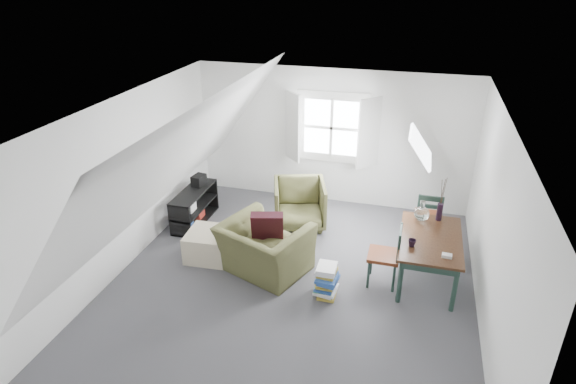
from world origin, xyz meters
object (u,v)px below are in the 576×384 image
(dining_chair_far, at_px, (428,217))
(magazine_stack, at_px, (327,281))
(dining_chair_near, at_px, (386,255))
(armchair_near, at_px, (265,270))
(ottoman, at_px, (210,244))
(dining_table, at_px, (430,243))
(armchair_far, at_px, (299,224))
(media_shelf, at_px, (194,209))

(dining_chair_far, bearing_deg, magazine_stack, 36.61)
(dining_chair_near, bearing_deg, armchair_near, -68.47)
(ottoman, xyz_separation_m, magazine_stack, (1.92, -0.45, 0.01))
(dining_table, bearing_deg, armchair_far, 151.08)
(armchair_near, bearing_deg, dining_table, -148.66)
(dining_table, bearing_deg, dining_chair_far, 88.82)
(armchair_far, height_order, dining_chair_far, dining_chair_far)
(dining_chair_far, bearing_deg, dining_chair_near, 49.54)
(dining_chair_far, distance_m, magazine_stack, 2.20)
(dining_table, relative_size, dining_chair_far, 1.52)
(dining_table, bearing_deg, media_shelf, 168.17)
(armchair_near, bearing_deg, dining_chair_far, -126.26)
(ottoman, bearing_deg, armchair_near, -7.74)
(media_shelf, bearing_deg, dining_chair_near, -17.87)
(ottoman, distance_m, media_shelf, 1.17)
(dining_chair_far, xyz_separation_m, magazine_stack, (-1.28, -1.77, -0.25))
(dining_chair_near, relative_size, magazine_stack, 2.02)
(ottoman, xyz_separation_m, dining_chair_near, (2.66, 0.03, 0.26))
(dining_chair_far, xyz_separation_m, media_shelf, (-3.91, -0.39, -0.21))
(armchair_far, xyz_separation_m, dining_chair_far, (2.12, -0.03, 0.48))
(media_shelf, bearing_deg, armchair_near, -35.70)
(armchair_near, xyz_separation_m, ottoman, (-0.93, 0.13, 0.22))
(armchair_far, relative_size, dining_chair_far, 0.95)
(ottoman, height_order, media_shelf, media_shelf)
(ottoman, bearing_deg, magazine_stack, -13.28)
(armchair_far, xyz_separation_m, media_shelf, (-1.79, -0.42, 0.27))
(armchair_far, bearing_deg, dining_chair_far, -18.54)
(armchair_near, distance_m, magazine_stack, 1.07)
(ottoman, height_order, magazine_stack, magazine_stack)
(armchair_far, height_order, dining_chair_near, dining_chair_near)
(dining_table, relative_size, media_shelf, 1.21)
(dining_table, xyz_separation_m, dining_chair_far, (-0.02, 1.04, -0.13))
(armchair_far, height_order, dining_table, dining_table)
(media_shelf, relative_size, magazine_stack, 2.57)
(ottoman, distance_m, dining_table, 3.26)
(armchair_far, relative_size, dining_table, 0.63)
(dining_table, xyz_separation_m, magazine_stack, (-1.30, -0.73, -0.38))
(dining_chair_near, bearing_deg, ottoman, -73.02)
(dining_chair_near, height_order, magazine_stack, dining_chair_near)
(media_shelf, bearing_deg, dining_table, -12.30)
(armchair_near, bearing_deg, media_shelf, -11.47)
(magazine_stack, bearing_deg, media_shelf, 152.27)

